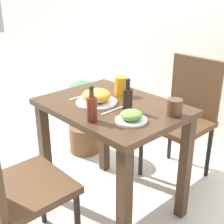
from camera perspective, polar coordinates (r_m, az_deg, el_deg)
name	(u,v)px	position (r m, az deg, el deg)	size (l,w,h in m)	color
ground_plane	(112,205)	(2.20, 0.00, -16.60)	(16.00, 16.00, 0.00)	beige
dining_table	(112,127)	(1.88, 0.00, -2.68)	(0.84, 0.62, 0.73)	#3D2819
chair_near	(8,183)	(1.60, -18.42, -12.21)	(0.42, 0.42, 0.90)	#4C331E
chair_far	(184,112)	(2.35, 13.10, 0.00)	(0.42, 0.42, 0.90)	#4C331E
food_plate	(97,97)	(1.83, -2.85, 2.73)	(0.24, 0.24, 0.09)	white
side_plate	(131,117)	(1.59, 3.55, -0.86)	(0.17, 0.17, 0.06)	white
drink_cup	(175,107)	(1.69, 11.39, 0.82)	(0.08, 0.08, 0.09)	#4C331E
juice_glass	(121,86)	(1.96, 1.63, 4.79)	(0.08, 0.08, 0.12)	orange
sauce_bottle	(128,99)	(1.70, 2.87, 2.42)	(0.05, 0.05, 0.19)	black
condiment_bottle	(92,108)	(1.58, -3.71, 0.79)	(0.05, 0.05, 0.19)	maroon
fork_utensil	(81,96)	(1.95, -5.71, 2.86)	(0.02, 0.18, 0.00)	silver
spoon_utensil	(114,110)	(1.74, 0.41, 0.39)	(0.02, 0.20, 0.00)	silver
potted_plant_left	(84,114)	(2.67, -5.19, -0.30)	(0.31, 0.31, 0.64)	brown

